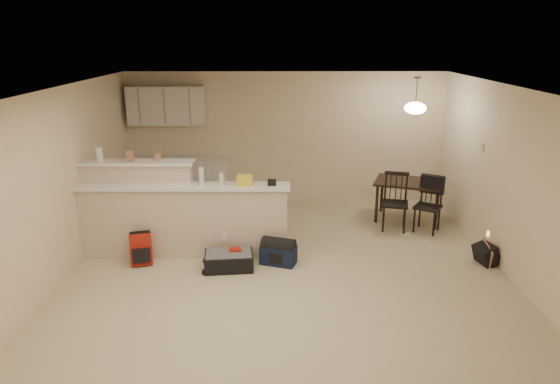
{
  "coord_description": "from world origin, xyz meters",
  "views": [
    {
      "loc": [
        -0.09,
        -5.92,
        3.14
      ],
      "look_at": [
        -0.1,
        0.7,
        1.05
      ],
      "focal_mm": 32.0,
      "sensor_mm": 36.0,
      "label": 1
    }
  ],
  "objects_px": {
    "dining_table": "(409,186)",
    "navy_duffel": "(278,255)",
    "red_backpack": "(141,249)",
    "suitcase": "(229,261)",
    "dining_chair_far": "(428,205)",
    "pendant_lamp": "(415,108)",
    "dining_chair_near": "(395,202)",
    "black_daypack": "(486,255)"
  },
  "relations": [
    {
      "from": "dining_table",
      "to": "navy_duffel",
      "type": "xyz_separation_m",
      "value": [
        -2.27,
        -1.78,
        -0.49
      ]
    },
    {
      "from": "red_backpack",
      "to": "suitcase",
      "type": "bearing_deg",
      "value": -21.88
    },
    {
      "from": "dining_chair_far",
      "to": "navy_duffel",
      "type": "relative_size",
      "value": 1.86
    },
    {
      "from": "dining_table",
      "to": "suitcase",
      "type": "xyz_separation_m",
      "value": [
        -2.96,
        -1.93,
        -0.51
      ]
    },
    {
      "from": "dining_chair_far",
      "to": "navy_duffel",
      "type": "xyz_separation_m",
      "value": [
        -2.46,
        -1.24,
        -0.32
      ]
    },
    {
      "from": "pendant_lamp",
      "to": "dining_chair_near",
      "type": "relative_size",
      "value": 0.64
    },
    {
      "from": "pendant_lamp",
      "to": "red_backpack",
      "type": "relative_size",
      "value": 1.39
    },
    {
      "from": "red_backpack",
      "to": "navy_duffel",
      "type": "distance_m",
      "value": 1.96
    },
    {
      "from": "pendant_lamp",
      "to": "dining_table",
      "type": "bearing_deg",
      "value": 18.43
    },
    {
      "from": "dining_chair_near",
      "to": "suitcase",
      "type": "relative_size",
      "value": 1.44
    },
    {
      "from": "pendant_lamp",
      "to": "navy_duffel",
      "type": "distance_m",
      "value": 3.43
    },
    {
      "from": "pendant_lamp",
      "to": "suitcase",
      "type": "xyz_separation_m",
      "value": [
        -2.96,
        -1.93,
        -1.88
      ]
    },
    {
      "from": "black_daypack",
      "to": "suitcase",
      "type": "bearing_deg",
      "value": 78.94
    },
    {
      "from": "suitcase",
      "to": "dining_chair_far",
      "type": "bearing_deg",
      "value": 17.47
    },
    {
      "from": "dining_chair_far",
      "to": "suitcase",
      "type": "relative_size",
      "value": 1.37
    },
    {
      "from": "dining_chair_far",
      "to": "suitcase",
      "type": "bearing_deg",
      "value": -124.7
    },
    {
      "from": "dining_chair_far",
      "to": "black_daypack",
      "type": "relative_size",
      "value": 2.86
    },
    {
      "from": "dining_table",
      "to": "dining_chair_far",
      "type": "relative_size",
      "value": 1.45
    },
    {
      "from": "dining_table",
      "to": "red_backpack",
      "type": "distance_m",
      "value": 4.61
    },
    {
      "from": "red_backpack",
      "to": "black_daypack",
      "type": "height_order",
      "value": "red_backpack"
    },
    {
      "from": "pendant_lamp",
      "to": "dining_chair_near",
      "type": "xyz_separation_m",
      "value": [
        -0.33,
        -0.45,
        -1.51
      ]
    },
    {
      "from": "dining_chair_near",
      "to": "red_backpack",
      "type": "xyz_separation_m",
      "value": [
        -3.9,
        -1.33,
        -0.26
      ]
    },
    {
      "from": "suitcase",
      "to": "dining_chair_near",
      "type": "bearing_deg",
      "value": 23.14
    },
    {
      "from": "pendant_lamp",
      "to": "dining_chair_near",
      "type": "bearing_deg",
      "value": -126.45
    },
    {
      "from": "suitcase",
      "to": "pendant_lamp",
      "type": "bearing_deg",
      "value": 26.83
    },
    {
      "from": "dining_chair_far",
      "to": "suitcase",
      "type": "xyz_separation_m",
      "value": [
        -3.16,
        -1.39,
        -0.34
      ]
    },
    {
      "from": "red_backpack",
      "to": "dining_chair_near",
      "type": "bearing_deg",
      "value": 3.9
    },
    {
      "from": "pendant_lamp",
      "to": "red_backpack",
      "type": "xyz_separation_m",
      "value": [
        -4.23,
        -1.78,
        -1.77
      ]
    },
    {
      "from": "red_backpack",
      "to": "black_daypack",
      "type": "xyz_separation_m",
      "value": [
        4.93,
        0.0,
        -0.08
      ]
    },
    {
      "from": "pendant_lamp",
      "to": "red_backpack",
      "type": "bearing_deg",
      "value": -157.19
    },
    {
      "from": "navy_duffel",
      "to": "pendant_lamp",
      "type": "bearing_deg",
      "value": 56.06
    },
    {
      "from": "dining_table",
      "to": "pendant_lamp",
      "type": "distance_m",
      "value": 1.36
    },
    {
      "from": "dining_chair_near",
      "to": "black_daypack",
      "type": "distance_m",
      "value": 1.72
    },
    {
      "from": "dining_chair_far",
      "to": "red_backpack",
      "type": "xyz_separation_m",
      "value": [
        -4.42,
        -1.24,
        -0.23
      ]
    },
    {
      "from": "dining_chair_near",
      "to": "black_daypack",
      "type": "relative_size",
      "value": 3.0
    },
    {
      "from": "dining_chair_near",
      "to": "dining_chair_far",
      "type": "bearing_deg",
      "value": 2.4
    },
    {
      "from": "pendant_lamp",
      "to": "dining_chair_near",
      "type": "height_order",
      "value": "pendant_lamp"
    },
    {
      "from": "dining_table",
      "to": "dining_chair_far",
      "type": "distance_m",
      "value": 0.6
    },
    {
      "from": "suitcase",
      "to": "black_daypack",
      "type": "bearing_deg",
      "value": -3.89
    },
    {
      "from": "dining_table",
      "to": "black_daypack",
      "type": "distance_m",
      "value": 1.97
    },
    {
      "from": "suitcase",
      "to": "navy_duffel",
      "type": "relative_size",
      "value": 1.36
    },
    {
      "from": "red_backpack",
      "to": "navy_duffel",
      "type": "bearing_deg",
      "value": -14.95
    }
  ]
}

